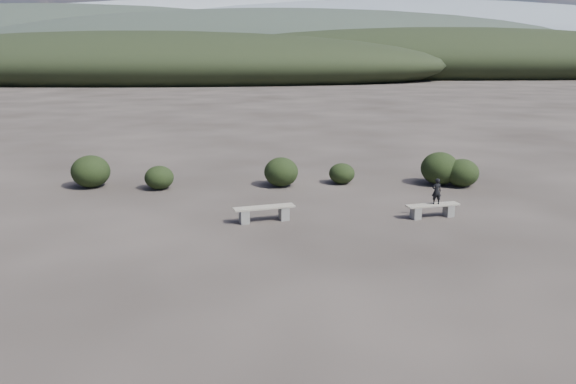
{
  "coord_description": "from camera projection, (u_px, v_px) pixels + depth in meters",
  "views": [
    {
      "loc": [
        -1.18,
        -12.77,
        5.19
      ],
      "look_at": [
        -0.78,
        3.5,
        1.1
      ],
      "focal_mm": 35.0,
      "sensor_mm": 36.0,
      "label": 1
    }
  ],
  "objects": [
    {
      "name": "shrub_d",
      "position": [
        440.0,
        168.0,
        22.36
      ],
      "size": [
        1.49,
        1.49,
        1.31
      ],
      "primitive_type": "ellipsoid",
      "color": "black",
      "rests_on": "ground"
    },
    {
      "name": "bench_left",
      "position": [
        264.0,
        212.0,
        17.55
      ],
      "size": [
        1.97,
        0.92,
        0.48
      ],
      "rotation": [
        0.0,
        0.0,
        0.28
      ],
      "color": "slate",
      "rests_on": "ground"
    },
    {
      "name": "shrub_f",
      "position": [
        91.0,
        171.0,
        21.92
      ],
      "size": [
        1.49,
        1.49,
        1.26
      ],
      "primitive_type": "ellipsoid",
      "color": "black",
      "rests_on": "ground"
    },
    {
      "name": "seated_person",
      "position": [
        437.0,
        191.0,
        17.85
      ],
      "size": [
        0.32,
        0.22,
        0.84
      ],
      "primitive_type": "imported",
      "rotation": [
        0.0,
        0.0,
        3.21
      ],
      "color": "black",
      "rests_on": "bench_right"
    },
    {
      "name": "shrub_a",
      "position": [
        159.0,
        178.0,
        21.64
      ],
      "size": [
        1.12,
        1.12,
        0.91
      ],
      "primitive_type": "ellipsoid",
      "color": "black",
      "rests_on": "ground"
    },
    {
      "name": "shrub_b",
      "position": [
        281.0,
        172.0,
        22.08
      ],
      "size": [
        1.34,
        1.34,
        1.15
      ],
      "primitive_type": "ellipsoid",
      "color": "black",
      "rests_on": "ground"
    },
    {
      "name": "mountain_ridges",
      "position": [
        263.0,
        42.0,
        339.59
      ],
      "size": [
        500.0,
        400.0,
        56.0
      ],
      "color": "black",
      "rests_on": "ground"
    },
    {
      "name": "bench_right",
      "position": [
        432.0,
        209.0,
        17.97
      ],
      "size": [
        1.8,
        0.76,
        0.44
      ],
      "rotation": [
        0.0,
        0.0,
        0.23
      ],
      "color": "slate",
      "rests_on": "ground"
    },
    {
      "name": "shrub_e",
      "position": [
        462.0,
        173.0,
        22.06
      ],
      "size": [
        1.32,
        1.32,
        1.1
      ],
      "primitive_type": "ellipsoid",
      "color": "black",
      "rests_on": "ground"
    },
    {
      "name": "shrub_c",
      "position": [
        342.0,
        173.0,
        22.56
      ],
      "size": [
        1.04,
        1.04,
        0.83
      ],
      "primitive_type": "ellipsoid",
      "color": "black",
      "rests_on": "ground"
    },
    {
      "name": "ground",
      "position": [
        323.0,
        270.0,
        13.67
      ],
      "size": [
        1200.0,
        1200.0,
        0.0
      ],
      "primitive_type": "plane",
      "color": "#292320",
      "rests_on": "ground"
    }
  ]
}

